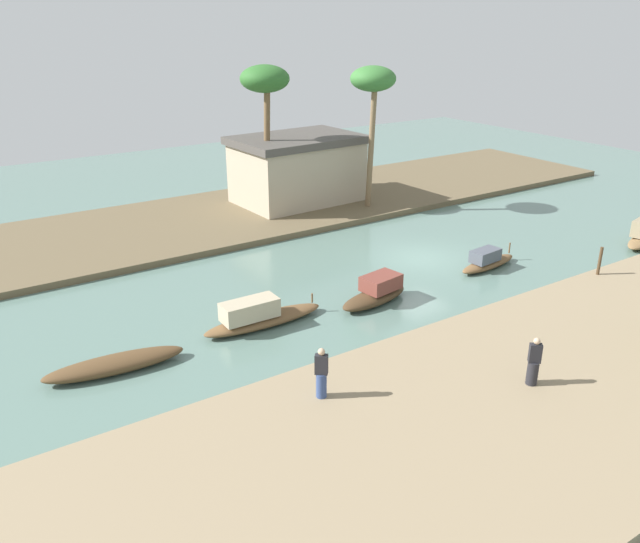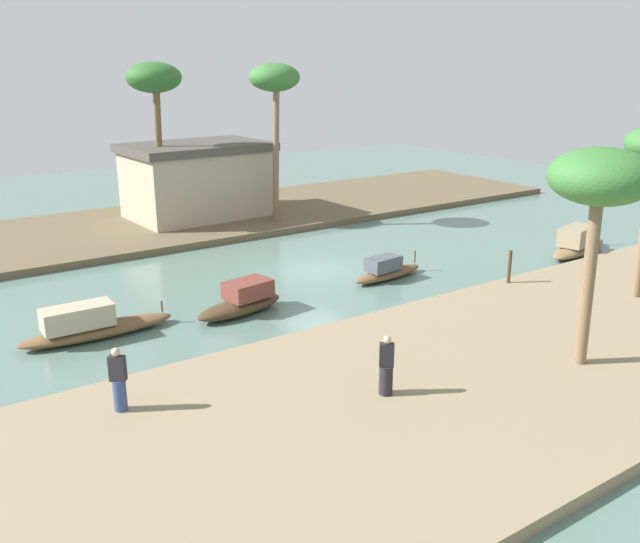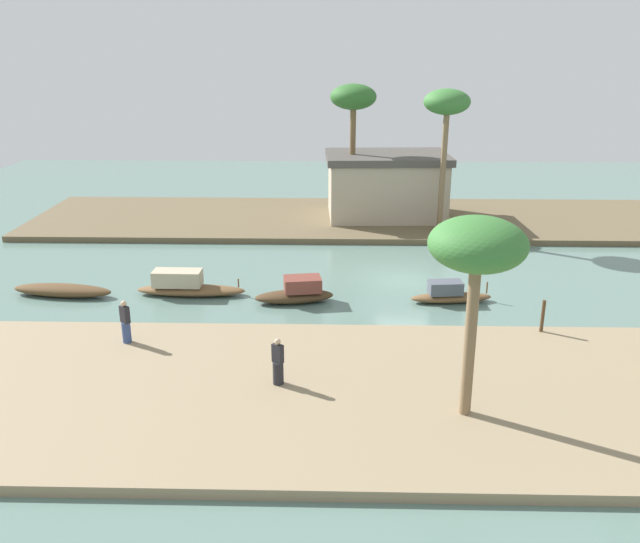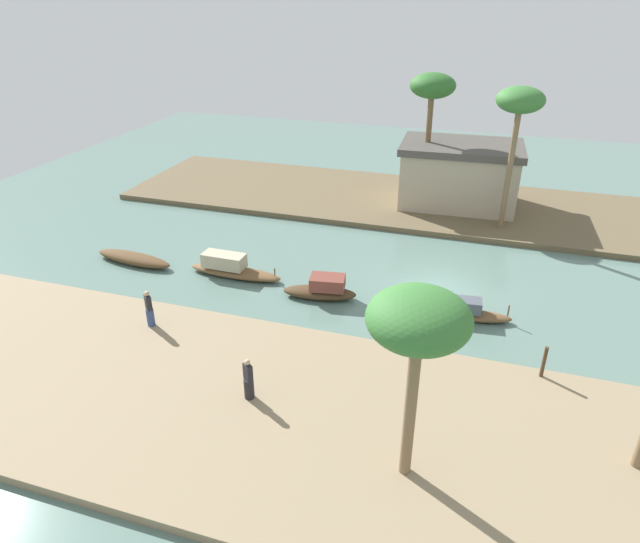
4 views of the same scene
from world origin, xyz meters
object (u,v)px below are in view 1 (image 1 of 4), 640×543
at_px(palm_tree_right_tall, 265,84).
at_px(riverside_building, 297,169).
at_px(person_on_near_bank, 534,365).
at_px(person_by_mooring, 321,375).
at_px(palm_tree_right_short, 373,84).
at_px(sampan_upstream_small, 115,364).
at_px(sampan_open_hull, 376,293).
at_px(sampan_midstream, 259,316).
at_px(mooring_post, 600,261).
at_px(sampan_downstream_large, 487,261).

bearing_deg(palm_tree_right_tall, riverside_building, 4.92).
xyz_separation_m(person_on_near_bank, palm_tree_right_tall, (2.84, 22.09, 6.53)).
relative_size(person_by_mooring, palm_tree_right_short, 0.20).
bearing_deg(sampan_upstream_small, sampan_open_hull, 3.44).
bearing_deg(palm_tree_right_short, palm_tree_right_tall, 147.03).
height_order(person_on_near_bank, palm_tree_right_tall, palm_tree_right_tall).
distance_m(sampan_midstream, mooring_post, 15.50).
height_order(palm_tree_right_short, riverside_building, palm_tree_right_short).
relative_size(mooring_post, riverside_building, 0.17).
bearing_deg(riverside_building, sampan_midstream, -129.37).
distance_m(sampan_open_hull, sampan_midstream, 5.17).
bearing_deg(riverside_building, palm_tree_right_tall, -177.82).
xyz_separation_m(sampan_open_hull, palm_tree_right_short, (7.84, 10.68, 7.07)).
relative_size(sampan_downstream_large, person_by_mooring, 2.22).
relative_size(sampan_upstream_small, sampan_midstream, 0.95).
distance_m(person_by_mooring, riverside_building, 22.18).
bearing_deg(sampan_upstream_small, palm_tree_right_tall, 51.22).
height_order(sampan_upstream_small, sampan_downstream_large, sampan_downstream_large).
distance_m(sampan_open_hull, riverside_building, 15.14).
distance_m(mooring_post, riverside_building, 18.56).
xyz_separation_m(mooring_post, palm_tree_right_tall, (-7.03, 17.68, 6.56)).
relative_size(palm_tree_right_tall, palm_tree_right_short, 1.01).
relative_size(sampan_midstream, riverside_building, 0.64).
xyz_separation_m(palm_tree_right_short, riverside_building, (-2.96, 3.52, -5.16)).
relative_size(person_by_mooring, riverside_building, 0.21).
relative_size(palm_tree_right_short, riverside_building, 1.05).
height_order(sampan_open_hull, person_on_near_bank, person_on_near_bank).
distance_m(person_by_mooring, palm_tree_right_tall, 21.95).
bearing_deg(person_by_mooring, sampan_open_hull, -98.66).
xyz_separation_m(sampan_open_hull, riverside_building, (4.88, 14.20, 1.91)).
distance_m(sampan_upstream_small, person_on_near_bank, 13.65).
height_order(sampan_midstream, riverside_building, riverside_building).
xyz_separation_m(sampan_downstream_large, person_on_near_bank, (-6.92, -8.25, 0.64)).
bearing_deg(riverside_building, mooring_post, -77.56).
xyz_separation_m(sampan_midstream, palm_tree_right_tall, (7.81, 13.25, 7.11)).
distance_m(person_on_near_bank, person_by_mooring, 6.67).
xyz_separation_m(sampan_open_hull, person_by_mooring, (-6.08, -5.04, 0.62)).
xyz_separation_m(sampan_upstream_small, person_by_mooring, (4.66, -5.53, 0.81)).
height_order(sampan_midstream, person_by_mooring, person_by_mooring).
bearing_deg(sampan_upstream_small, person_on_near_bank, -32.91).
xyz_separation_m(sampan_upstream_small, palm_tree_right_tall, (13.44, 13.52, 7.27)).
relative_size(sampan_downstream_large, sampan_midstream, 0.74).
xyz_separation_m(person_by_mooring, palm_tree_right_tall, (8.78, 19.05, 6.47)).
bearing_deg(person_by_mooring, palm_tree_right_tall, -73.03).
height_order(person_on_near_bank, person_by_mooring, person_by_mooring).
bearing_deg(mooring_post, riverside_building, 105.19).
bearing_deg(person_on_near_bank, sampan_upstream_small, 179.21).
distance_m(person_by_mooring, mooring_post, 15.87).
height_order(sampan_open_hull, person_by_mooring, person_by_mooring).
bearing_deg(mooring_post, palm_tree_right_short, 97.50).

